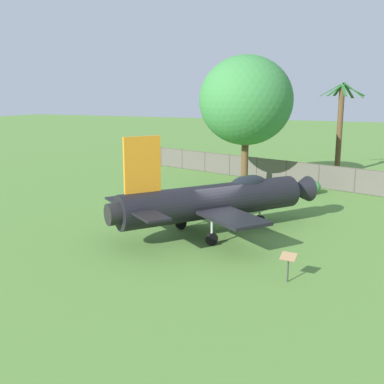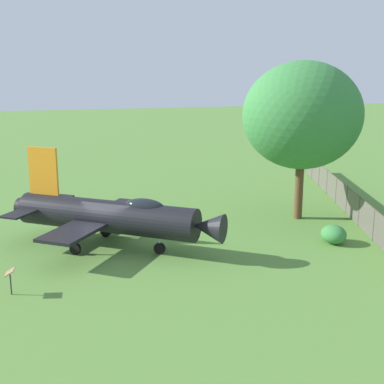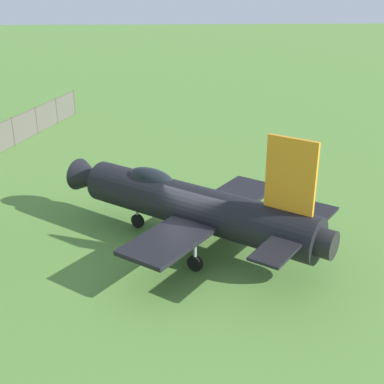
% 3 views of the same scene
% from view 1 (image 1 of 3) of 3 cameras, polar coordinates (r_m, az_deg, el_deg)
% --- Properties ---
extents(ground_plane, '(200.00, 200.00, 0.00)m').
position_cam_1_polar(ground_plane, '(24.43, 2.48, -5.05)').
color(ground_plane, '#568438').
extents(display_jet, '(9.44, 10.99, 5.18)m').
position_cam_1_polar(display_jet, '(24.16, 3.26, -0.90)').
color(display_jet, black).
rests_on(display_jet, ground_plane).
extents(shade_tree, '(6.88, 7.41, 9.81)m').
position_cam_1_polar(shade_tree, '(35.77, 6.54, 10.88)').
color(shade_tree, brown).
rests_on(shade_tree, ground_plane).
extents(palm_tree, '(3.67, 3.94, 7.95)m').
position_cam_1_polar(palm_tree, '(43.07, 17.39, 7.42)').
color(palm_tree, brown).
rests_on(palm_tree, ground_plane).
extents(perimeter_fence, '(37.39, 11.97, 1.85)m').
position_cam_1_polar(perimeter_fence, '(36.93, 15.03, 1.96)').
color(perimeter_fence, '#4C4238').
rests_on(perimeter_fence, ground_plane).
extents(shrub_near_fence, '(1.53, 1.30, 1.02)m').
position_cam_1_polar(shrub_near_fence, '(34.79, 14.01, 0.63)').
color(shrub_near_fence, '#387F3D').
rests_on(shrub_near_fence, ground_plane).
extents(info_plaque, '(0.64, 0.46, 1.14)m').
position_cam_1_polar(info_plaque, '(18.55, 11.53, -8.11)').
color(info_plaque, '#333333').
rests_on(info_plaque, ground_plane).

